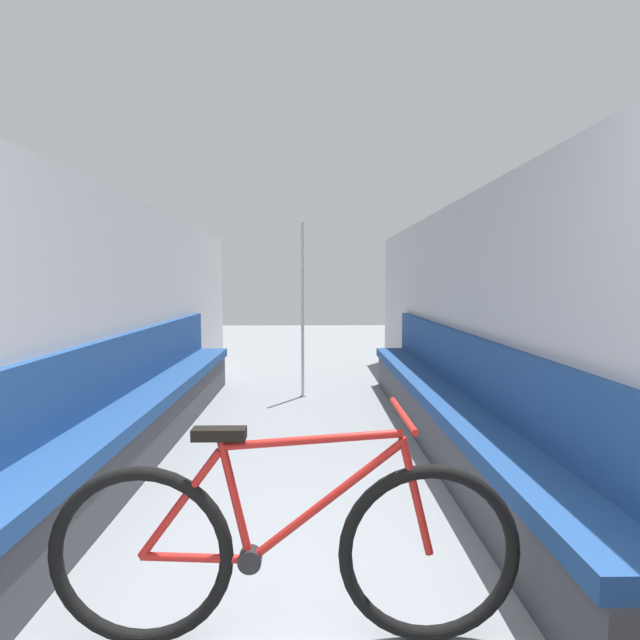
{
  "coord_description": "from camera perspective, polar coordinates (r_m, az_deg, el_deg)",
  "views": [
    {
      "loc": [
        0.12,
        -0.69,
        1.39
      ],
      "look_at": [
        0.19,
        2.9,
        1.11
      ],
      "focal_mm": 28.0,
      "sensor_mm": 36.0,
      "label": 1
    }
  ],
  "objects": [
    {
      "name": "wall_right",
      "position": [
        4.12,
        18.02,
        -0.5
      ],
      "size": [
        0.1,
        9.58,
        2.11
      ],
      "primitive_type": "cube",
      "color": "#B2B2B7",
      "rests_on": "ground"
    },
    {
      "name": "bicycle",
      "position": [
        2.1,
        -3.97,
        -24.68
      ],
      "size": [
        1.8,
        0.46,
        0.91
      ],
      "rotation": [
        0.0,
        0.0,
        0.11
      ],
      "color": "black",
      "rests_on": "ground"
    },
    {
      "name": "bench_seat_row_right",
      "position": [
        4.33,
        14.14,
        -9.92
      ],
      "size": [
        0.41,
        5.22,
        0.97
      ],
      "color": "#3D3D42",
      "rests_on": "ground"
    },
    {
      "name": "grab_pole_near",
      "position": [
        5.96,
        -2.0,
        0.82
      ],
      "size": [
        0.08,
        0.08,
        2.09
      ],
      "color": "gray",
      "rests_on": "ground"
    },
    {
      "name": "wall_left",
      "position": [
        4.21,
        -23.24,
        -0.54
      ],
      "size": [
        0.1,
        9.58,
        2.11
      ],
      "primitive_type": "cube",
      "color": "#B2B2B7",
      "rests_on": "ground"
    },
    {
      "name": "bench_seat_row_left",
      "position": [
        4.4,
        -19.31,
        -9.8
      ],
      "size": [
        0.41,
        5.22,
        0.97
      ],
      "color": "#3D3D42",
      "rests_on": "ground"
    }
  ]
}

